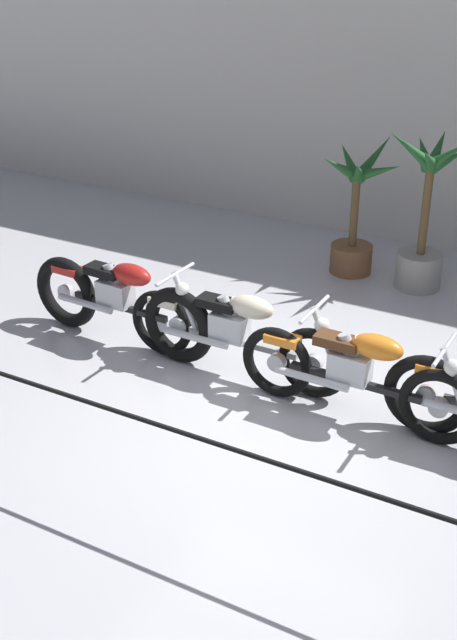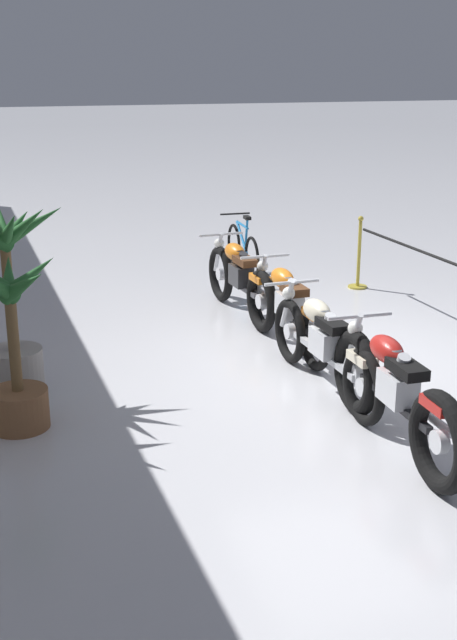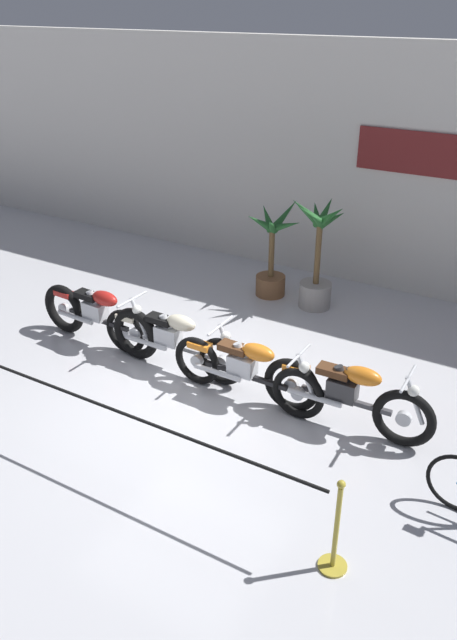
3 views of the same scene
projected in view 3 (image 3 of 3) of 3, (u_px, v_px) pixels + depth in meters
name	position (u px, v px, depth m)	size (l,w,h in m)	color
ground_plane	(184.00, 407.00, 8.16)	(120.00, 120.00, 0.00)	silver
back_wall	(341.00, 165.00, 11.11)	(28.00, 0.29, 4.20)	silver
motorcycle_red_0	(98.00, 316.00, 9.42)	(2.29, 0.62, 0.98)	black
motorcycle_cream_1	(172.00, 339.00, 8.82)	(2.38, 0.62, 0.93)	black
motorcycle_orange_2	(246.00, 369.00, 8.11)	(2.24, 0.62, 0.93)	black
motorcycle_orange_3	(347.00, 395.00, 7.57)	(2.20, 0.62, 0.96)	black
potted_palm_left_of_row	(317.00, 260.00, 10.41)	(0.95, 1.06, 1.94)	gray
potted_palm_right_of_row	(272.00, 258.00, 10.93)	(1.00, 0.97, 1.74)	brown
stanchion_far_left	(34.00, 394.00, 7.26)	(5.33, 0.28, 1.05)	gold
stanchion_mid_left	(335.00, 539.00, 5.71)	(0.28, 0.28, 1.05)	gold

